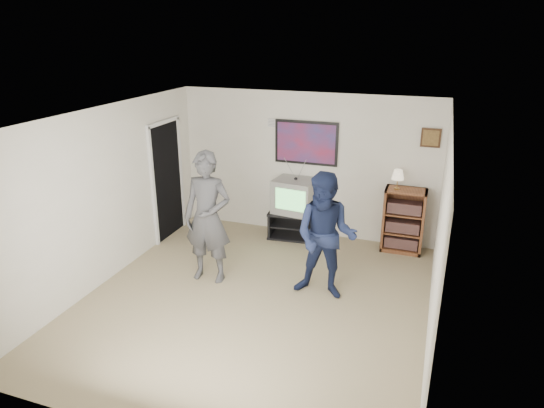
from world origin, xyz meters
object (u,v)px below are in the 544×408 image
Objects in this scene: media_stand at (296,224)px; crt_television at (295,196)px; person_tall at (208,218)px; person_short at (326,237)px; bookshelf at (403,220)px.

crt_television reaches higher than media_stand.
person_tall is (-0.74, -1.85, 0.19)m from crt_television.
crt_television is 2.01m from person_tall.
media_stand is 0.57× the size of person_short.
bookshelf reaches higher than crt_television.
media_stand is at bearing 6.65° from crt_television.
media_stand is at bearing 64.24° from person_tall.
person_tall reaches higher than media_stand.
person_short is at bearing -115.89° from bookshelf.
crt_television is at bearing -178.43° from bookshelf.
crt_television is at bearing 174.44° from media_stand.
bookshelf is at bearing -3.97° from media_stand.
media_stand is 0.52× the size of person_tall.
bookshelf is at bearing 8.22° from crt_television.
bookshelf is (1.80, 0.05, 0.30)m from media_stand.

